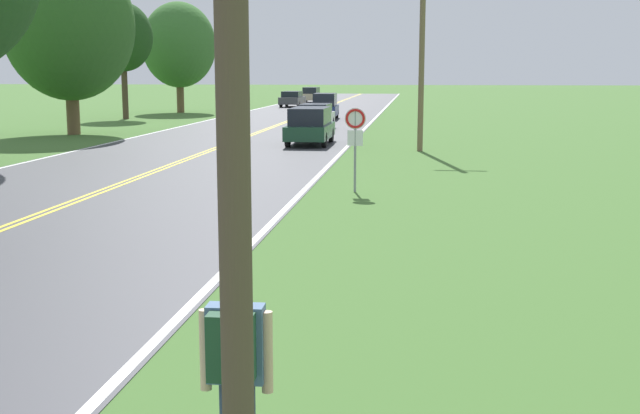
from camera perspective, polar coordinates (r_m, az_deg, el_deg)
hitchhiker_person at (r=6.75m, az=-6.06°, el=-10.49°), size 0.62×0.44×1.82m
traffic_sign at (r=22.83m, az=2.52°, el=5.56°), size 0.60×0.10×2.40m
utility_pole_midground at (r=34.95m, az=7.26°, el=10.91°), size 1.80×0.24×8.19m
tree_left_verge at (r=68.63m, az=-10.00°, el=11.28°), size 6.10×6.10×9.08m
tree_behind_sign at (r=60.12m, az=-13.86°, el=11.64°), size 4.26×4.26×8.29m
tree_right_cluster at (r=46.11m, az=-17.45°, el=12.23°), size 7.01×7.01×9.90m
car_dark_green_van_approaching at (r=37.85m, az=-0.71°, el=5.84°), size 1.88×4.57×1.75m
car_white_hatchback_mid_near at (r=47.47m, az=-0.30°, el=6.50°), size 1.86×3.93×1.53m
car_dark_blue_van_mid_far at (r=57.89m, az=0.36°, el=7.19°), size 1.87×4.11×1.86m
car_dark_grey_sedan_receding at (r=78.07m, az=-1.98°, el=7.70°), size 2.09×4.37×1.51m
car_champagne_hatchback_distant at (r=89.44m, az=-0.63°, el=8.00°), size 1.83×3.91×1.66m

